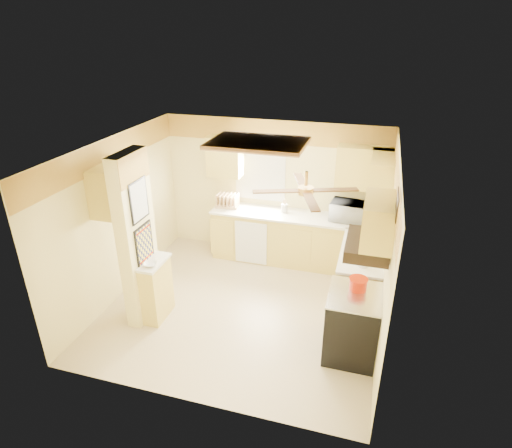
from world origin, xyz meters
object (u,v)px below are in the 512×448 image
(bowl, at_px, (151,264))
(dutch_oven, at_px, (358,284))
(kettle, at_px, (364,260))
(stove, at_px, (352,324))
(microwave, at_px, (349,211))

(bowl, height_order, dutch_oven, dutch_oven)
(dutch_oven, xyz_separation_m, kettle, (0.03, 0.56, 0.05))
(bowl, bearing_deg, stove, 2.42)
(microwave, height_order, kettle, microwave)
(stove, distance_m, bowl, 2.82)
(kettle, bearing_deg, dutch_oven, -93.57)
(bowl, distance_m, dutch_oven, 2.80)
(microwave, relative_size, kettle, 2.75)
(dutch_oven, bearing_deg, stove, -96.80)
(stove, bearing_deg, kettle, 85.82)
(kettle, bearing_deg, stove, -94.18)
(dutch_oven, bearing_deg, bowl, -174.97)
(stove, relative_size, dutch_oven, 3.86)
(microwave, distance_m, dutch_oven, 2.07)
(dutch_oven, height_order, kettle, kettle)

